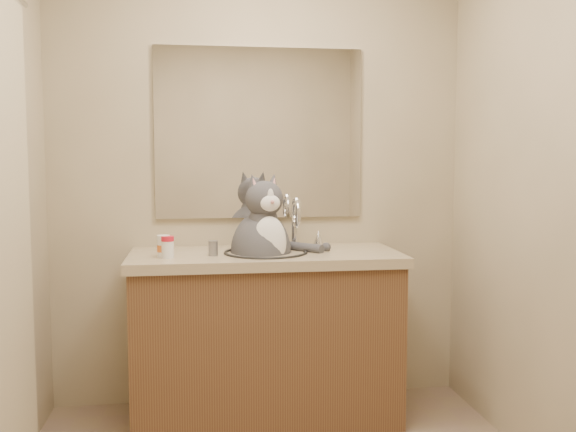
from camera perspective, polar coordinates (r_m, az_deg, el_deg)
The scene contains 7 objects.
room at distance 2.21m, azimuth 0.64°, elevation 2.06°, with size 2.22×2.52×2.42m.
vanity at distance 3.29m, azimuth -2.01°, elevation -10.28°, with size 1.34×0.59×1.12m.
mirror at distance 3.44m, azimuth -2.56°, elevation 7.36°, with size 1.10×0.02×0.90m, color white.
cat at distance 3.20m, azimuth -2.29°, elevation -2.62°, with size 0.50×0.41×0.61m.
pill_bottle_redcap at distance 3.07m, azimuth -10.65°, elevation -2.72°, with size 0.07×0.07×0.10m.
pill_bottle_orange at distance 3.10m, azimuth -11.01°, elevation -2.68°, with size 0.06×0.06×0.10m.
grey_canister at distance 3.11m, azimuth -6.67°, elevation -2.86°, with size 0.05×0.05×0.07m.
Camera 1 is at (-0.34, -2.18, 1.32)m, focal length 40.00 mm.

